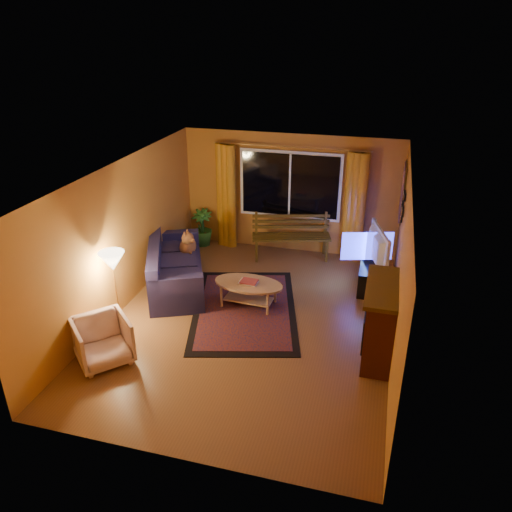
% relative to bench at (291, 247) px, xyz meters
% --- Properties ---
extents(floor, '(4.50, 6.00, 0.02)m').
position_rel_bench_xyz_m(floor, '(-0.14, -2.55, -0.25)').
color(floor, brown).
rests_on(floor, ground).
extents(ceiling, '(4.50, 6.00, 0.02)m').
position_rel_bench_xyz_m(ceiling, '(-0.14, -2.55, 2.27)').
color(ceiling, white).
rests_on(ceiling, ground).
extents(wall_back, '(4.50, 0.02, 2.50)m').
position_rel_bench_xyz_m(wall_back, '(-0.14, 0.46, 1.01)').
color(wall_back, '#C47B2D').
rests_on(wall_back, ground).
extents(wall_left, '(0.02, 6.00, 2.50)m').
position_rel_bench_xyz_m(wall_left, '(-2.40, -2.55, 1.01)').
color(wall_left, '#C47B2D').
rests_on(wall_left, ground).
extents(wall_right, '(0.02, 6.00, 2.50)m').
position_rel_bench_xyz_m(wall_right, '(2.12, -2.55, 1.01)').
color(wall_right, '#C47B2D').
rests_on(wall_right, ground).
extents(window, '(2.00, 0.02, 1.30)m').
position_rel_bench_xyz_m(window, '(-0.14, 0.40, 1.21)').
color(window, black).
rests_on(window, wall_back).
extents(curtain_rod, '(3.20, 0.03, 0.03)m').
position_rel_bench_xyz_m(curtain_rod, '(-0.14, 0.35, 2.01)').
color(curtain_rod, '#BF8C3F').
rests_on(curtain_rod, wall_back).
extents(curtain_left, '(0.36, 0.36, 2.24)m').
position_rel_bench_xyz_m(curtain_left, '(-1.49, 0.33, 0.88)').
color(curtain_left, orange).
rests_on(curtain_left, ground).
extents(curtain_right, '(0.36, 0.36, 2.24)m').
position_rel_bench_xyz_m(curtain_right, '(1.21, 0.33, 0.88)').
color(curtain_right, orange).
rests_on(curtain_right, ground).
extents(bench, '(1.67, 0.89, 0.48)m').
position_rel_bench_xyz_m(bench, '(0.00, 0.00, 0.00)').
color(bench, '#412D0B').
rests_on(bench, ground).
extents(potted_plant, '(0.48, 0.48, 0.81)m').
position_rel_bench_xyz_m(potted_plant, '(-2.03, 0.18, 0.17)').
color(potted_plant, '#235B1E').
rests_on(potted_plant, ground).
extents(sofa, '(1.72, 2.36, 0.88)m').
position_rel_bench_xyz_m(sofa, '(-1.81, -1.76, 0.20)').
color(sofa, '#211C46').
rests_on(sofa, ground).
extents(dog, '(0.42, 0.50, 0.47)m').
position_rel_bench_xyz_m(dog, '(-1.76, -1.27, 0.43)').
color(dog, brown).
rests_on(dog, sofa).
extents(armchair, '(1.01, 1.01, 0.76)m').
position_rel_bench_xyz_m(armchair, '(-1.91, -4.15, 0.14)').
color(armchair, beige).
rests_on(armchair, ground).
extents(floor_lamp, '(0.25, 0.25, 1.31)m').
position_rel_bench_xyz_m(floor_lamp, '(-2.14, -3.28, 0.42)').
color(floor_lamp, '#BF8C3F').
rests_on(floor_lamp, ground).
extents(rug, '(2.39, 3.10, 0.02)m').
position_rel_bench_xyz_m(rug, '(-0.35, -2.23, -0.23)').
color(rug, maroon).
rests_on(rug, ground).
extents(coffee_table, '(1.29, 1.29, 0.44)m').
position_rel_bench_xyz_m(coffee_table, '(-0.32, -2.08, -0.02)').
color(coffee_table, tan).
rests_on(coffee_table, ground).
extents(tv_console, '(0.38, 1.12, 0.47)m').
position_rel_bench_xyz_m(tv_console, '(1.66, -0.81, -0.01)').
color(tv_console, black).
rests_on(tv_console, ground).
extents(television, '(0.48, 1.17, 0.68)m').
position_rel_bench_xyz_m(television, '(1.66, -0.81, 0.56)').
color(television, black).
rests_on(television, tv_console).
extents(fireplace, '(0.40, 1.20, 1.10)m').
position_rel_bench_xyz_m(fireplace, '(1.91, -2.95, 0.31)').
color(fireplace, maroon).
rests_on(fireplace, ground).
extents(mirror_cluster, '(0.06, 0.60, 0.56)m').
position_rel_bench_xyz_m(mirror_cluster, '(2.07, -1.25, 1.56)').
color(mirror_cluster, black).
rests_on(mirror_cluster, wall_right).
extents(painting, '(0.04, 0.76, 0.96)m').
position_rel_bench_xyz_m(painting, '(2.08, -0.10, 1.41)').
color(painting, '#CC4F12').
rests_on(painting, wall_right).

